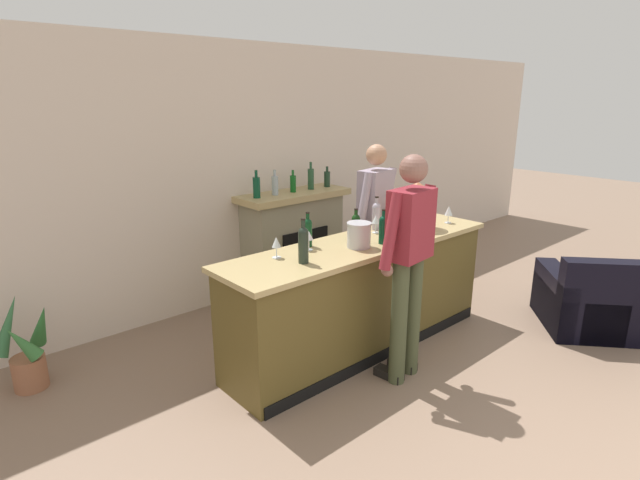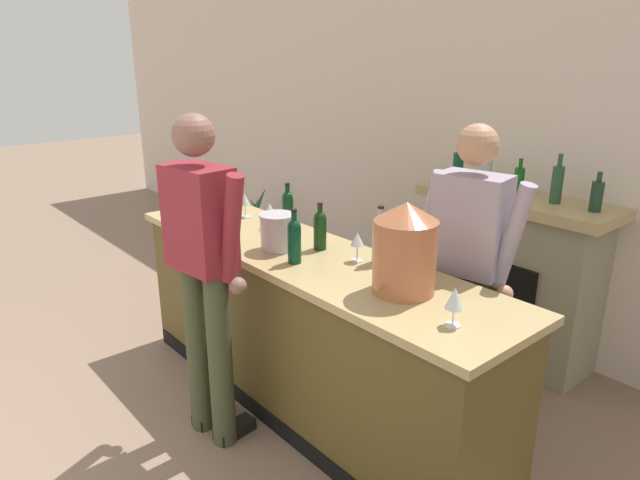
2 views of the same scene
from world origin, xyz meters
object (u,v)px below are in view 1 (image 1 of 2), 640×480
at_px(fireplace_stone, 293,240).
at_px(potted_plant_corner, 27,350).
at_px(wine_glass_back_row, 276,243).
at_px(ice_bucket_steel, 359,235).
at_px(wine_bottle_riesling_slim, 308,231).
at_px(person_customer, 408,260).
at_px(armchair_black, 590,303).
at_px(wine_bottle_port_short, 303,243).
at_px(wine_glass_mid_counter, 449,211).
at_px(wine_bottle_cabernet_heavy, 356,225).
at_px(person_bartender, 375,220).
at_px(wine_glass_front_right, 376,220).
at_px(copper_dispenser, 417,205).
at_px(wine_bottle_merlot_tall, 376,215).
at_px(wine_glass_front_left, 309,236).
at_px(wine_bottle_burgundy_dark, 383,228).

bearing_deg(fireplace_stone, potted_plant_corner, -175.17).
bearing_deg(wine_glass_back_row, ice_bucket_steel, -18.36).
relative_size(potted_plant_corner, wine_bottle_riesling_slim, 2.53).
bearing_deg(potted_plant_corner, fireplace_stone, 4.83).
bearing_deg(fireplace_stone, person_customer, -104.42).
xyz_separation_m(armchair_black, ice_bucket_steel, (-2.05, 1.15, 0.83)).
distance_m(wine_bottle_port_short, wine_glass_mid_counter, 1.85).
bearing_deg(wine_bottle_cabernet_heavy, person_customer, -100.32).
bearing_deg(person_customer, person_bartender, 52.87).
xyz_separation_m(ice_bucket_steel, wine_bottle_port_short, (-0.60, -0.00, 0.05)).
xyz_separation_m(fireplace_stone, wine_bottle_riesling_slim, (-0.86, -1.28, 0.53)).
xyz_separation_m(person_customer, wine_glass_front_right, (0.41, 0.71, 0.11)).
xyz_separation_m(potted_plant_corner, wine_glass_front_right, (2.71, -1.13, 0.80)).
distance_m(wine_bottle_riesling_slim, wine_glass_back_row, 0.39).
relative_size(fireplace_stone, copper_dispenser, 3.36).
relative_size(person_bartender, wine_glass_back_row, 10.22).
height_order(fireplace_stone, copper_dispenser, fireplace_stone).
bearing_deg(wine_bottle_cabernet_heavy, wine_bottle_merlot_tall, 14.81).
bearing_deg(ice_bucket_steel, fireplace_stone, 70.39).
height_order(person_bartender, wine_glass_front_right, person_bartender).
bearing_deg(ice_bucket_steel, person_customer, -86.70).
distance_m(fireplace_stone, wine_glass_front_left, 1.74).
relative_size(wine_bottle_port_short, wine_glass_front_right, 2.10).
height_order(wine_bottle_cabernet_heavy, wine_bottle_burgundy_dark, wine_bottle_burgundy_dark).
bearing_deg(wine_bottle_burgundy_dark, fireplace_stone, 78.58).
xyz_separation_m(potted_plant_corner, person_customer, (2.30, -1.84, 0.69)).
bearing_deg(wine_bottle_merlot_tall, armchair_black, -43.31).
distance_m(fireplace_stone, person_customer, 2.19).
bearing_deg(wine_glass_front_right, potted_plant_corner, 157.30).
bearing_deg(copper_dispenser, wine_glass_front_right, 164.87).
relative_size(fireplace_stone, wine_glass_back_row, 8.67).
height_order(person_bartender, copper_dispenser, person_bartender).
relative_size(wine_bottle_cabernet_heavy, wine_bottle_burgundy_dark, 0.92).
relative_size(ice_bucket_steel, wine_bottle_merlot_tall, 0.67).
bearing_deg(potted_plant_corner, wine_bottle_cabernet_heavy, -25.47).
bearing_deg(wine_bottle_riesling_slim, wine_bottle_cabernet_heavy, -14.17).
bearing_deg(wine_bottle_burgundy_dark, wine_bottle_port_short, 176.09).
bearing_deg(wine_bottle_merlot_tall, fireplace_stone, 88.42).
height_order(wine_bottle_riesling_slim, wine_bottle_burgundy_dark, wine_bottle_burgundy_dark).
distance_m(person_customer, wine_glass_back_row, 1.02).
bearing_deg(wine_glass_front_right, person_bartender, 42.74).
bearing_deg(wine_glass_mid_counter, ice_bucket_steel, 179.17).
bearing_deg(wine_glass_front_left, potted_plant_corner, 149.26).
bearing_deg(person_customer, fireplace_stone, 75.58).
bearing_deg(wine_bottle_riesling_slim, wine_glass_mid_counter, -11.70).
bearing_deg(wine_bottle_merlot_tall, person_customer, -122.46).
relative_size(wine_bottle_riesling_slim, wine_bottle_burgundy_dark, 0.98).
distance_m(potted_plant_corner, person_bartender, 3.29).
height_order(wine_bottle_merlot_tall, wine_glass_back_row, wine_bottle_merlot_tall).
relative_size(potted_plant_corner, ice_bucket_steel, 3.54).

